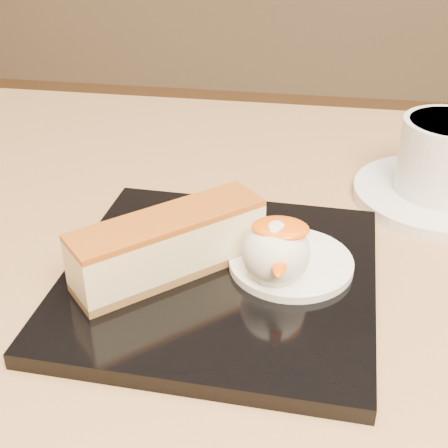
% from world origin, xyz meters
% --- Properties ---
extents(dessert_plate, '(0.23, 0.23, 0.01)m').
position_xyz_m(dessert_plate, '(-0.03, 0.02, 0.73)').
color(dessert_plate, black).
rests_on(dessert_plate, table).
extents(cheesecake, '(0.13, 0.12, 0.05)m').
position_xyz_m(cheesecake, '(-0.07, 0.01, 0.75)').
color(cheesecake, brown).
rests_on(cheesecake, dessert_plate).
extents(cream_smear, '(0.09, 0.09, 0.01)m').
position_xyz_m(cream_smear, '(0.02, 0.03, 0.73)').
color(cream_smear, white).
rests_on(cream_smear, dessert_plate).
extents(ice_cream_scoop, '(0.05, 0.05, 0.05)m').
position_xyz_m(ice_cream_scoop, '(0.01, 0.01, 0.76)').
color(ice_cream_scoop, white).
rests_on(ice_cream_scoop, cream_smear).
extents(mango_sauce, '(0.04, 0.03, 0.01)m').
position_xyz_m(mango_sauce, '(0.01, 0.01, 0.77)').
color(mango_sauce, '#FF6108').
rests_on(mango_sauce, ice_cream_scoop).
extents(mint_sprig, '(0.04, 0.03, 0.00)m').
position_xyz_m(mint_sprig, '(-0.01, 0.06, 0.74)').
color(mint_sprig, '#31872C').
rests_on(mint_sprig, cream_smear).
extents(saucer, '(0.15, 0.15, 0.01)m').
position_xyz_m(saucer, '(0.14, 0.18, 0.72)').
color(saucer, white).
rests_on(saucer, table).
extents(coffee_cup, '(0.11, 0.08, 0.07)m').
position_xyz_m(coffee_cup, '(0.14, 0.18, 0.76)').
color(coffee_cup, white).
rests_on(coffee_cup, saucer).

